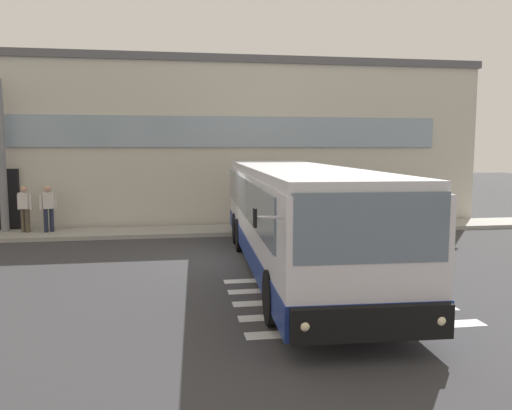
% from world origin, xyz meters
% --- Properties ---
extents(ground_plane, '(80.00, 90.00, 0.02)m').
position_xyz_m(ground_plane, '(0.00, 0.00, -0.01)').
color(ground_plane, '#353538').
rests_on(ground_plane, ground).
extents(bay_paint_stripes, '(4.40, 3.96, 0.01)m').
position_xyz_m(bay_paint_stripes, '(2.00, -4.20, 0.00)').
color(bay_paint_stripes, silver).
rests_on(bay_paint_stripes, ground).
extents(terminal_building, '(24.67, 13.80, 6.79)m').
position_xyz_m(terminal_building, '(-0.69, 11.65, 3.39)').
color(terminal_building, beige).
rests_on(terminal_building, ground).
extents(boarding_curb, '(26.87, 2.00, 0.15)m').
position_xyz_m(boarding_curb, '(0.00, 4.80, 0.07)').
color(boarding_curb, '#9E9B93').
rests_on(boarding_curb, ground).
extents(entry_support_column, '(0.28, 0.28, 5.46)m').
position_xyz_m(entry_support_column, '(-7.43, 5.40, 2.88)').
color(entry_support_column, slate).
rests_on(entry_support_column, boarding_curb).
extents(bus_main_foreground, '(3.52, 12.02, 2.70)m').
position_xyz_m(bus_main_foreground, '(1.75, -1.50, 1.34)').
color(bus_main_foreground, silver).
rests_on(bus_main_foreground, ground).
extents(passenger_near_column, '(0.55, 0.35, 1.68)m').
position_xyz_m(passenger_near_column, '(-6.63, 5.04, 1.08)').
color(passenger_near_column, '#4C4233').
rests_on(passenger_near_column, boarding_curb).
extents(passenger_by_doorway, '(0.53, 0.49, 1.68)m').
position_xyz_m(passenger_by_doorway, '(-5.82, 4.98, 1.11)').
color(passenger_by_doorway, '#1E2338').
rests_on(passenger_by_doorway, boarding_curb).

